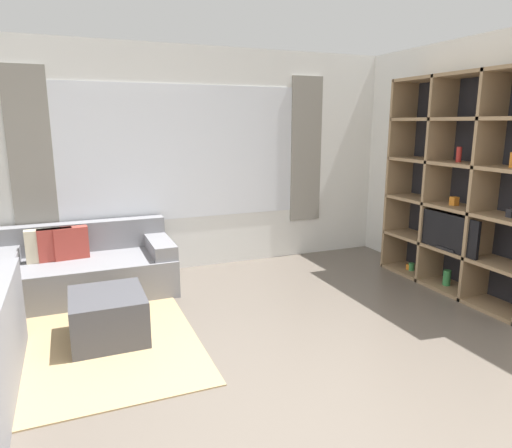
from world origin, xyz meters
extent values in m
plane|color=#665B51|center=(0.00, 0.00, 0.00)|extent=(16.00, 16.00, 0.00)
cube|color=white|center=(0.00, 3.37, 1.35)|extent=(6.64, 0.07, 2.70)
cube|color=white|center=(0.00, 3.32, 1.45)|extent=(2.99, 0.01, 1.60)
cube|color=gray|center=(-1.67, 3.31, 1.45)|extent=(0.44, 0.03, 1.90)
cube|color=gray|center=(1.67, 3.31, 1.45)|extent=(0.44, 0.03, 1.90)
cube|color=white|center=(2.75, 1.67, 1.35)|extent=(0.07, 4.53, 2.70)
cube|color=tan|center=(-1.50, 1.69, 0.01)|extent=(2.21, 2.18, 0.01)
cube|color=#232328|center=(2.71, 1.47, 1.15)|extent=(0.02, 1.91, 2.31)
cube|color=#997A56|center=(2.52, 1.15, 1.15)|extent=(0.40, 0.04, 2.31)
cube|color=#997A56|center=(2.52, 1.79, 1.15)|extent=(0.40, 0.04, 2.31)
cube|color=#997A56|center=(2.52, 2.43, 1.15)|extent=(0.40, 0.04, 2.31)
cube|color=#997A56|center=(2.52, 1.47, 0.02)|extent=(0.40, 1.91, 0.04)
cube|color=#997A56|center=(2.52, 1.47, 0.46)|extent=(0.40, 1.91, 0.04)
cube|color=#997A56|center=(2.52, 1.47, 0.92)|extent=(0.40, 1.91, 0.04)
cube|color=#997A56|center=(2.52, 1.47, 1.38)|extent=(0.40, 1.91, 0.04)
cube|color=#997A56|center=(2.52, 1.47, 1.85)|extent=(0.40, 1.91, 0.04)
cube|color=#997A56|center=(2.52, 1.47, 2.29)|extent=(0.40, 1.91, 0.04)
cube|color=black|center=(2.36, 1.41, 0.68)|extent=(0.04, 0.79, 0.39)
cube|color=black|center=(2.38, 1.41, 0.49)|extent=(0.10, 0.24, 0.03)
cylinder|color=red|center=(2.50, 1.50, 1.48)|extent=(0.05, 0.05, 0.16)
cylinder|color=#388947|center=(2.50, 2.07, 0.08)|extent=(0.07, 0.07, 0.09)
cube|color=orange|center=(2.50, 2.10, 0.07)|extent=(0.07, 0.07, 0.07)
cube|color=#232328|center=(2.50, 0.82, 0.98)|extent=(0.06, 0.06, 0.08)
cube|color=orange|center=(2.50, 1.50, 0.99)|extent=(0.07, 0.07, 0.09)
cylinder|color=#388947|center=(2.50, 1.50, 0.12)|extent=(0.08, 0.08, 0.17)
cube|color=gray|center=(-1.20, 2.81, 0.20)|extent=(1.77, 0.92, 0.40)
cube|color=gray|center=(-1.20, 3.18, 0.56)|extent=(1.77, 0.18, 0.33)
cube|color=gray|center=(-1.96, 2.81, 0.47)|extent=(0.24, 0.86, 0.15)
cube|color=gray|center=(-0.43, 2.81, 0.47)|extent=(0.24, 0.86, 0.15)
cube|color=#AD3D33|center=(-1.34, 2.90, 0.57)|extent=(0.35, 0.15, 0.34)
cube|color=beige|center=(-1.61, 2.90, 0.57)|extent=(0.34, 0.13, 0.34)
cube|color=#AD3D33|center=(-1.49, 2.90, 0.57)|extent=(0.35, 0.15, 0.34)
cube|color=#47474C|center=(-1.09, 1.66, 0.20)|extent=(0.60, 0.68, 0.40)
camera|label=1|loc=(-1.29, -2.15, 1.81)|focal=32.00mm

